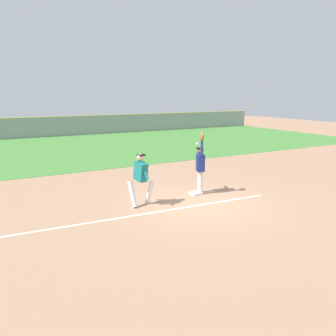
% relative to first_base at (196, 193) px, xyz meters
% --- Properties ---
extents(ground_plane, '(67.54, 67.54, 0.00)m').
position_rel_first_base_xyz_m(ground_plane, '(-0.43, -0.92, -0.04)').
color(ground_plane, tan).
extents(outfield_grass, '(40.56, 14.58, 0.01)m').
position_rel_first_base_xyz_m(outfield_grass, '(-0.43, 12.82, -0.04)').
color(outfield_grass, '#478438').
rests_on(outfield_grass, ground_plane).
extents(chalk_foul_line, '(11.99, 0.78, 0.01)m').
position_rel_first_base_xyz_m(chalk_foul_line, '(-4.00, -0.90, -0.04)').
color(chalk_foul_line, white).
rests_on(chalk_foul_line, ground_plane).
extents(first_base, '(0.39, 0.39, 0.08)m').
position_rel_first_base_xyz_m(first_base, '(0.00, 0.00, 0.00)').
color(first_base, white).
rests_on(first_base, ground_plane).
extents(fielder, '(0.47, 0.86, 2.28)m').
position_rel_first_base_xyz_m(fielder, '(0.19, 0.01, 1.08)').
color(fielder, silver).
rests_on(fielder, ground_plane).
extents(runner, '(0.81, 0.84, 1.72)m').
position_rel_first_base_xyz_m(runner, '(-2.27, -0.21, 0.96)').
color(runner, white).
rests_on(runner, ground_plane).
extents(baseball, '(0.07, 0.07, 0.07)m').
position_rel_first_base_xyz_m(baseball, '(0.02, -0.00, 1.82)').
color(baseball, white).
extents(outfield_fence, '(40.64, 0.08, 1.70)m').
position_rel_first_base_xyz_m(outfield_fence, '(-0.43, 20.11, 0.81)').
color(outfield_fence, '#93999E').
rests_on(outfield_fence, ground_plane).
extents(parked_car_red, '(4.52, 2.36, 1.25)m').
position_rel_first_base_xyz_m(parked_car_red, '(-3.52, 22.84, 0.63)').
color(parked_car_red, '#B21E1E').
rests_on(parked_car_red, ground_plane).
extents(parked_car_tan, '(4.49, 2.28, 1.25)m').
position_rel_first_base_xyz_m(parked_car_tan, '(1.19, 22.89, 0.63)').
color(parked_car_tan, tan).
rests_on(parked_car_tan, ground_plane).
extents(parked_car_black, '(4.59, 2.51, 1.25)m').
position_rel_first_base_xyz_m(parked_car_black, '(6.32, 22.71, 0.63)').
color(parked_car_black, black).
rests_on(parked_car_black, ground_plane).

